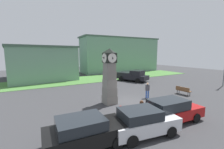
{
  "coord_description": "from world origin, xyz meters",
  "views": [
    {
      "loc": [
        -8.32,
        -11.19,
        4.62
      ],
      "look_at": [
        -0.78,
        2.26,
        2.44
      ],
      "focal_mm": 24.0,
      "sensor_mm": 36.0,
      "label": 1
    }
  ],
  "objects_px": {
    "bollard_near_tower": "(154,105)",
    "bollard_mid_row": "(142,107)",
    "bench": "(183,90)",
    "pedestrian_crossing_lot": "(147,89)",
    "clock_tower": "(110,78)",
    "pickup_truck": "(133,76)",
    "bollard_far_row": "(120,112)",
    "car_by_building": "(170,111)",
    "car_near_tower": "(143,121)",
    "car_navy_sedan": "(86,132)"
  },
  "relations": [
    {
      "from": "pickup_truck",
      "to": "pedestrian_crossing_lot",
      "type": "bearing_deg",
      "value": -118.04
    },
    {
      "from": "clock_tower",
      "to": "bollard_near_tower",
      "type": "distance_m",
      "value": 4.52
    },
    {
      "from": "clock_tower",
      "to": "car_by_building",
      "type": "bearing_deg",
      "value": -71.67
    },
    {
      "from": "bollard_near_tower",
      "to": "pedestrian_crossing_lot",
      "type": "height_order",
      "value": "pedestrian_crossing_lot"
    },
    {
      "from": "bollard_mid_row",
      "to": "car_near_tower",
      "type": "distance_m",
      "value": 2.83
    },
    {
      "from": "car_by_building",
      "to": "car_near_tower",
      "type": "bearing_deg",
      "value": -173.6
    },
    {
      "from": "bench",
      "to": "bollard_near_tower",
      "type": "bearing_deg",
      "value": -162.02
    },
    {
      "from": "bollard_near_tower",
      "to": "car_navy_sedan",
      "type": "relative_size",
      "value": 0.26
    },
    {
      "from": "bollard_far_row",
      "to": "car_by_building",
      "type": "relative_size",
      "value": 0.2
    },
    {
      "from": "clock_tower",
      "to": "car_navy_sedan",
      "type": "bearing_deg",
      "value": -128.75
    },
    {
      "from": "bench",
      "to": "clock_tower",
      "type": "bearing_deg",
      "value": 170.68
    },
    {
      "from": "bollard_mid_row",
      "to": "bollard_near_tower",
      "type": "bearing_deg",
      "value": -5.42
    },
    {
      "from": "pedestrian_crossing_lot",
      "to": "car_near_tower",
      "type": "bearing_deg",
      "value": -134.54
    },
    {
      "from": "pickup_truck",
      "to": "bollard_far_row",
      "type": "bearing_deg",
      "value": -130.38
    },
    {
      "from": "bollard_near_tower",
      "to": "bollard_mid_row",
      "type": "relative_size",
      "value": 0.98
    },
    {
      "from": "car_near_tower",
      "to": "pickup_truck",
      "type": "bearing_deg",
      "value": 54.87
    },
    {
      "from": "bollard_far_row",
      "to": "car_navy_sedan",
      "type": "distance_m",
      "value": 3.84
    },
    {
      "from": "car_navy_sedan",
      "to": "pedestrian_crossing_lot",
      "type": "bearing_deg",
      "value": 29.42
    },
    {
      "from": "bollard_far_row",
      "to": "car_navy_sedan",
      "type": "xyz_separation_m",
      "value": [
        -3.29,
        -1.96,
        0.32
      ]
    },
    {
      "from": "car_navy_sedan",
      "to": "clock_tower",
      "type": "bearing_deg",
      "value": 51.25
    },
    {
      "from": "pedestrian_crossing_lot",
      "to": "clock_tower",
      "type": "bearing_deg",
      "value": 174.13
    },
    {
      "from": "bollard_far_row",
      "to": "car_near_tower",
      "type": "xyz_separation_m",
      "value": [
        -0.06,
        -2.46,
        0.31
      ]
    },
    {
      "from": "car_navy_sedan",
      "to": "bench",
      "type": "height_order",
      "value": "car_navy_sedan"
    },
    {
      "from": "pickup_truck",
      "to": "bench",
      "type": "xyz_separation_m",
      "value": [
        -0.13,
        -9.56,
        -0.41
      ]
    },
    {
      "from": "car_near_tower",
      "to": "pedestrian_crossing_lot",
      "type": "distance_m",
      "value": 7.33
    },
    {
      "from": "bollard_mid_row",
      "to": "pedestrian_crossing_lot",
      "type": "xyz_separation_m",
      "value": [
        3.36,
        3.04,
        0.35
      ]
    },
    {
      "from": "car_navy_sedan",
      "to": "bollard_mid_row",
      "type": "bearing_deg",
      "value": 18.55
    },
    {
      "from": "bollard_near_tower",
      "to": "car_near_tower",
      "type": "bearing_deg",
      "value": -144.63
    },
    {
      "from": "bench",
      "to": "car_by_building",
      "type": "bearing_deg",
      "value": -150.3
    },
    {
      "from": "car_navy_sedan",
      "to": "car_by_building",
      "type": "distance_m",
      "value": 5.91
    },
    {
      "from": "bollard_far_row",
      "to": "bench",
      "type": "distance_m",
      "value": 9.68
    },
    {
      "from": "bollard_near_tower",
      "to": "car_by_building",
      "type": "height_order",
      "value": "car_by_building"
    },
    {
      "from": "bollard_near_tower",
      "to": "bollard_mid_row",
      "type": "bearing_deg",
      "value": 174.58
    },
    {
      "from": "clock_tower",
      "to": "car_near_tower",
      "type": "xyz_separation_m",
      "value": [
        -0.91,
        -5.66,
        -1.66
      ]
    },
    {
      "from": "car_by_building",
      "to": "car_navy_sedan",
      "type": "bearing_deg",
      "value": 178.04
    },
    {
      "from": "bench",
      "to": "pedestrian_crossing_lot",
      "type": "xyz_separation_m",
      "value": [
        -4.44,
        0.99,
        0.4
      ]
    },
    {
      "from": "bollard_mid_row",
      "to": "bollard_far_row",
      "type": "relative_size",
      "value": 1.23
    },
    {
      "from": "bollard_far_row",
      "to": "bollard_mid_row",
      "type": "bearing_deg",
      "value": -9.09
    },
    {
      "from": "car_by_building",
      "to": "pickup_truck",
      "type": "relative_size",
      "value": 0.83
    },
    {
      "from": "clock_tower",
      "to": "bollard_far_row",
      "type": "distance_m",
      "value": 3.85
    },
    {
      "from": "pickup_truck",
      "to": "car_by_building",
      "type": "bearing_deg",
      "value": -117.5
    },
    {
      "from": "clock_tower",
      "to": "car_near_tower",
      "type": "bearing_deg",
      "value": -99.1
    },
    {
      "from": "bollard_far_row",
      "to": "pickup_truck",
      "type": "xyz_separation_m",
      "value": [
        9.64,
        11.34,
        0.46
      ]
    },
    {
      "from": "bollard_near_tower",
      "to": "pedestrian_crossing_lot",
      "type": "xyz_separation_m",
      "value": [
        2.21,
        3.15,
        0.37
      ]
    },
    {
      "from": "bollard_mid_row",
      "to": "bench",
      "type": "relative_size",
      "value": 0.69
    },
    {
      "from": "bollard_far_row",
      "to": "bollard_near_tower",
      "type": "bearing_deg",
      "value": -7.63
    },
    {
      "from": "clock_tower",
      "to": "pickup_truck",
      "type": "height_order",
      "value": "clock_tower"
    },
    {
      "from": "car_near_tower",
      "to": "bench",
      "type": "bearing_deg",
      "value": 23.85
    },
    {
      "from": "bollard_mid_row",
      "to": "car_near_tower",
      "type": "bearing_deg",
      "value": -129.19
    },
    {
      "from": "pickup_truck",
      "to": "pedestrian_crossing_lot",
      "type": "distance_m",
      "value": 9.71
    }
  ]
}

